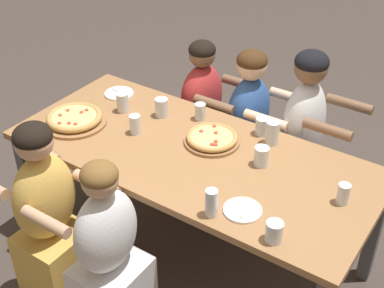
% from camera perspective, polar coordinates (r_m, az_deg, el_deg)
% --- Properties ---
extents(ground_plane, '(18.00, 18.00, 0.00)m').
position_cam_1_polar(ground_plane, '(3.41, -0.00, -11.21)').
color(ground_plane, '#423833').
rests_on(ground_plane, ground).
extents(dining_table, '(2.04, 0.91, 0.75)m').
position_cam_1_polar(dining_table, '(2.97, -0.00, -2.07)').
color(dining_table, '#996B42').
rests_on(dining_table, ground).
extents(pizza_board_main, '(0.38, 0.38, 0.06)m').
position_cam_1_polar(pizza_board_main, '(3.23, -12.41, 2.63)').
color(pizza_board_main, '#996B42').
rests_on(pizza_board_main, dining_table).
extents(pizza_board_second, '(0.31, 0.31, 0.05)m').
position_cam_1_polar(pizza_board_second, '(2.99, 2.14, 0.58)').
color(pizza_board_second, '#996B42').
rests_on(pizza_board_second, dining_table).
extents(empty_plate_a, '(0.19, 0.19, 0.02)m').
position_cam_1_polar(empty_plate_a, '(3.51, -7.79, 5.36)').
color(empty_plate_a, white).
rests_on(empty_plate_a, dining_table).
extents(empty_plate_b, '(0.19, 0.19, 0.02)m').
position_cam_1_polar(empty_plate_b, '(2.55, 5.41, -7.04)').
color(empty_plate_b, white).
rests_on(empty_plate_b, dining_table).
extents(drinking_glass_a, '(0.07, 0.07, 0.12)m').
position_cam_1_polar(drinking_glass_a, '(3.29, -7.41, 4.42)').
color(drinking_glass_a, silver).
rests_on(drinking_glass_a, dining_table).
extents(drinking_glass_b, '(0.07, 0.07, 0.10)m').
position_cam_1_polar(drinking_glass_b, '(3.19, 0.87, 3.39)').
color(drinking_glass_b, silver).
rests_on(drinking_glass_b, dining_table).
extents(drinking_glass_c, '(0.07, 0.07, 0.11)m').
position_cam_1_polar(drinking_glass_c, '(3.08, -6.08, 1.98)').
color(drinking_glass_c, silver).
rests_on(drinking_glass_c, dining_table).
extents(drinking_glass_d, '(0.08, 0.08, 0.14)m').
position_cam_1_polar(drinking_glass_d, '(3.00, 8.55, 1.07)').
color(drinking_glass_d, silver).
rests_on(drinking_glass_d, dining_table).
extents(drinking_glass_e, '(0.06, 0.06, 0.11)m').
position_cam_1_polar(drinking_glass_e, '(2.65, 15.82, -5.22)').
color(drinking_glass_e, silver).
rests_on(drinking_glass_e, dining_table).
extents(drinking_glass_f, '(0.08, 0.08, 0.10)m').
position_cam_1_polar(drinking_glass_f, '(2.39, 8.74, -9.35)').
color(drinking_glass_f, silver).
rests_on(drinking_glass_f, dining_table).
extents(drinking_glass_g, '(0.08, 0.08, 0.10)m').
position_cam_1_polar(drinking_glass_g, '(3.08, 7.47, 1.79)').
color(drinking_glass_g, silver).
rests_on(drinking_glass_g, dining_table).
extents(drinking_glass_h, '(0.08, 0.08, 0.12)m').
position_cam_1_polar(drinking_glass_h, '(3.22, -3.27, 3.91)').
color(drinking_glass_h, silver).
rests_on(drinking_glass_h, dining_table).
extents(drinking_glass_i, '(0.08, 0.08, 0.11)m').
position_cam_1_polar(drinking_glass_i, '(2.82, 7.42, -1.38)').
color(drinking_glass_i, silver).
rests_on(drinking_glass_i, dining_table).
extents(drinking_glass_j, '(0.06, 0.06, 0.14)m').
position_cam_1_polar(drinking_glass_j, '(2.48, 2.08, -6.46)').
color(drinking_glass_j, silver).
rests_on(drinking_glass_j, dining_table).
extents(diner_near_midleft, '(0.51, 0.40, 1.12)m').
position_cam_1_polar(diner_near_midleft, '(2.94, -15.00, -8.05)').
color(diner_near_midleft, gold).
rests_on(diner_near_midleft, ground).
extents(diner_near_center, '(0.51, 0.40, 1.06)m').
position_cam_1_polar(diner_near_center, '(2.73, -8.87, -12.03)').
color(diner_near_center, silver).
rests_on(diner_near_center, ground).
extents(diner_far_center, '(0.51, 0.40, 1.10)m').
position_cam_1_polar(diner_far_center, '(3.55, 5.95, 1.07)').
color(diner_far_center, '#2D5193').
rests_on(diner_far_center, ground).
extents(diner_far_midleft, '(0.51, 0.40, 1.07)m').
position_cam_1_polar(diner_far_midleft, '(3.72, 1.06, 2.54)').
color(diner_far_midleft, '#B22D2D').
rests_on(diner_far_midleft, ground).
extents(diner_far_midright, '(0.51, 0.40, 1.19)m').
position_cam_1_polar(diner_far_midright, '(3.40, 11.55, -0.21)').
color(diner_far_midright, silver).
rests_on(diner_far_midright, ground).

